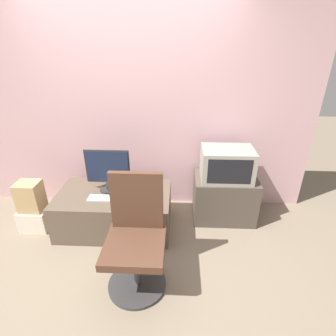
% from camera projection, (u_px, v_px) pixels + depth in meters
% --- Properties ---
extents(ground_plane, '(12.00, 12.00, 0.00)m').
position_uv_depth(ground_plane, '(116.00, 274.00, 2.51)').
color(ground_plane, '#7F705B').
extents(wall_back, '(4.40, 0.05, 2.60)m').
position_uv_depth(wall_back, '(132.00, 107.00, 3.13)').
color(wall_back, '#CC9EA3').
rests_on(wall_back, ground_plane).
extents(desk, '(1.28, 0.73, 0.45)m').
position_uv_depth(desk, '(115.00, 210.00, 3.06)').
color(desk, brown).
rests_on(desk, ground_plane).
extents(side_stand, '(0.74, 0.50, 0.56)m').
position_uv_depth(side_stand, '(224.00, 197.00, 3.22)').
color(side_stand, '#4C4238').
rests_on(side_stand, ground_plane).
extents(main_monitor, '(0.50, 0.23, 0.49)m').
position_uv_depth(main_monitor, '(108.00, 171.00, 2.94)').
color(main_monitor, '#2D2D2D').
rests_on(main_monitor, desk).
extents(keyboard, '(0.34, 0.13, 0.01)m').
position_uv_depth(keyboard, '(104.00, 198.00, 2.86)').
color(keyboard, silver).
rests_on(keyboard, desk).
extents(mouse, '(0.06, 0.03, 0.03)m').
position_uv_depth(mouse, '(125.00, 197.00, 2.87)').
color(mouse, silver).
rests_on(mouse, desk).
extents(crt_tv, '(0.58, 0.41, 0.37)m').
position_uv_depth(crt_tv, '(227.00, 164.00, 3.00)').
color(crt_tv, gray).
rests_on(crt_tv, side_stand).
extents(office_chair, '(0.52, 0.52, 1.04)m').
position_uv_depth(office_chair, '(136.00, 241.00, 2.26)').
color(office_chair, '#333333').
rests_on(office_chair, ground_plane).
extents(cardboard_box_lower, '(0.32, 0.27, 0.26)m').
position_uv_depth(cardboard_box_lower, '(36.00, 218.00, 3.09)').
color(cardboard_box_lower, beige).
rests_on(cardboard_box_lower, ground_plane).
extents(cardboard_box_upper, '(0.25, 0.22, 0.35)m').
position_uv_depth(cardboard_box_upper, '(30.00, 196.00, 2.95)').
color(cardboard_box_upper, tan).
rests_on(cardboard_box_upper, cardboard_box_lower).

